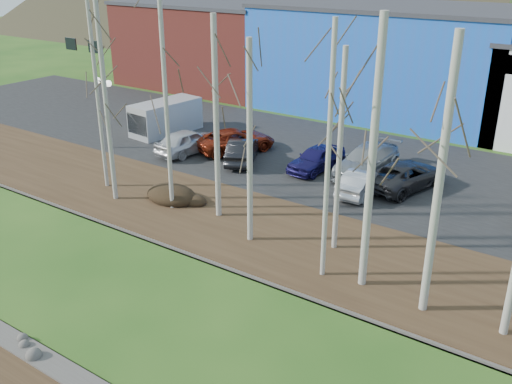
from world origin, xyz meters
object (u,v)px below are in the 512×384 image
Objects in this scene: car_0 at (188,141)px; van_grey at (164,118)px; street_lamp at (104,94)px; car_3 at (367,161)px; car_2 at (236,140)px; car_4 at (316,158)px; car_5 at (362,182)px; car_6 at (405,175)px; car_1 at (242,150)px.

van_grey reaches higher than car_0.
car_3 is at bearing 28.63° from street_lamp.
car_2 is 6.55m from van_grey.
car_0 is 1.09× the size of car_4.
car_4 is 4.10m from car_5.
car_6 is (18.51, 4.37, -2.83)m from street_lamp.
car_1 is at bearing 24.19° from car_6.
car_0 is 1.15× the size of car_5.
car_6 reaches higher than car_5.
car_4 is (4.45, 1.25, -0.01)m from car_1.
car_6 is at bearing -151.51° from car_2.
car_1 is at bearing -158.14° from car_4.
street_lamp is 16.95m from car_3.
street_lamp is 0.88× the size of car_2.
car_5 is (1.02, -2.87, -0.14)m from car_3.
car_3 is (7.13, 2.36, 0.07)m from car_1.
car_3 is 1.30× the size of car_4.
car_4 is at bearing -153.70° from car_2.
car_2 is 5.99m from car_4.
street_lamp reaches higher than car_1.
street_lamp reaches higher than car_2.
car_2 is 0.98× the size of car_6.
street_lamp is at bearing 57.53° from car_2.
street_lamp is 0.98× the size of car_0.
van_grey is at bearing 91.64° from street_lamp.
car_4 is at bearing 18.47° from car_6.
car_1 is 1.10× the size of car_5.
car_0 is 11.35m from car_3.
car_4 is at bearing -160.65° from car_0.
car_3 is (10.94, 3.02, 0.02)m from car_0.
car_4 is 1.06× the size of car_5.
car_3 is 1.04× the size of van_grey.
van_grey is (-8.07, 1.67, 0.39)m from car_1.
car_6 is (1.58, 2.08, 0.07)m from car_5.
street_lamp is at bearing 28.31° from car_6.
van_grey is at bearing -175.75° from car_4.
car_2 is at bearing 40.65° from street_lamp.
car_1 is 4.62m from car_4.
car_3 is at bearing 8.60° from van_grey.
car_6 is (2.60, -0.79, -0.07)m from car_3.
street_lamp is at bearing -156.83° from car_4.
car_2 is 9.88m from car_5.
car_4 is at bearing 168.39° from car_1.
car_1 is 0.80× the size of car_3.
street_lamp is at bearing 29.60° from car_0.
car_3 is 3.05m from car_5.
car_1 is 7.51m from car_3.
car_5 is at bearing -19.31° from car_4.
car_5 is 0.75× the size of van_grey.
car_5 is at bearing 149.09° from car_1.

